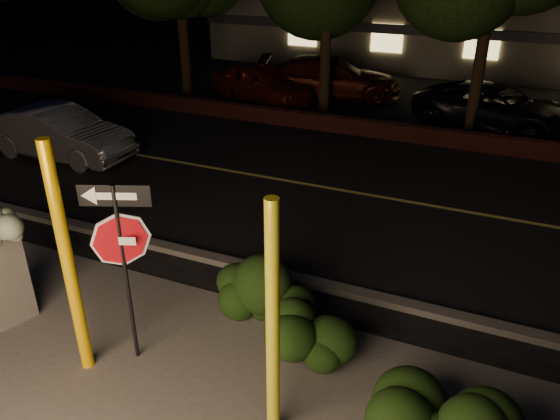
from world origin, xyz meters
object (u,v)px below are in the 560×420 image
object	(u,v)px
signpost	(121,241)
parked_car_dark	(495,107)
parked_car_red	(262,83)
silver_sedan	(60,133)
parked_car_darkred	(330,78)
yellow_pole_right	(273,327)
yellow_pole_left	(68,264)

from	to	relation	value
signpost	parked_car_dark	bearing A→B (deg)	51.82
parked_car_red	parked_car_dark	distance (m)	8.18
silver_sedan	signpost	bearing A→B (deg)	-129.38
silver_sedan	parked_car_darkred	xyz separation A→B (m)	(4.74, 9.06, 0.07)
yellow_pole_right	parked_car_red	distance (m)	15.36
signpost	parked_car_red	xyz separation A→B (m)	(-4.32, 13.37, -1.23)
signpost	parked_car_darkred	xyz separation A→B (m)	(-2.20, 14.95, -1.18)
signpost	parked_car_dark	world-z (taller)	signpost
yellow_pole_right	parked_car_darkred	size ratio (longest dim) A/B	0.60
signpost	parked_car_red	size ratio (longest dim) A/B	0.65
yellow_pole_left	parked_car_dark	size ratio (longest dim) A/B	0.68
yellow_pole_right	parked_car_darkred	bearing A→B (deg)	106.59
yellow_pole_left	yellow_pole_right	world-z (taller)	yellow_pole_left
parked_car_red	yellow_pole_left	bearing A→B (deg)	-143.98
parked_car_dark	yellow_pole_right	bearing A→B (deg)	-173.19
yellow_pole_left	parked_car_red	bearing A→B (deg)	105.33
parked_car_dark	signpost	bearing A→B (deg)	176.92
yellow_pole_left	silver_sedan	size ratio (longest dim) A/B	0.80
parked_car_red	signpost	bearing A→B (deg)	-141.40
yellow_pole_left	signpost	xyz separation A→B (m)	(0.53, 0.44, 0.24)
yellow_pole_right	parked_car_darkred	distance (m)	16.06
yellow_pole_right	parked_car_dark	xyz separation A→B (m)	(1.48, 13.91, -0.91)
signpost	silver_sedan	distance (m)	9.19
parked_car_darkred	parked_car_dark	distance (m)	6.23
silver_sedan	parked_car_dark	xyz separation A→B (m)	(10.80, 7.60, -0.01)
signpost	parked_car_darkred	bearing A→B (deg)	76.16
yellow_pole_left	parked_car_darkred	bearing A→B (deg)	96.18
silver_sedan	parked_car_darkred	world-z (taller)	parked_car_darkred
signpost	parked_car_darkred	size ratio (longest dim) A/B	0.52
yellow_pole_left	parked_car_dark	distance (m)	14.64
yellow_pole_left	parked_car_darkred	size ratio (longest dim) A/B	0.64
yellow_pole_right	yellow_pole_left	bearing A→B (deg)	-179.62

